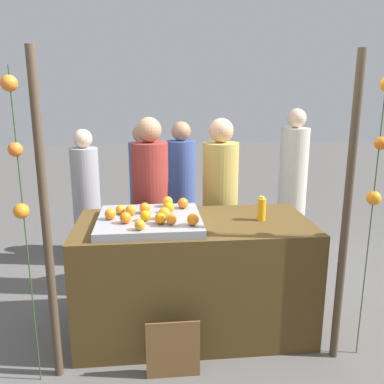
# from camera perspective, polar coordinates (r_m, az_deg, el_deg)

# --- Properties ---
(ground_plane) EXTENTS (24.00, 24.00, 0.00)m
(ground_plane) POSITION_cam_1_polar(r_m,az_deg,el_deg) (3.56, 0.26, -18.37)
(ground_plane) COLOR #565451
(stall_counter) EXTENTS (1.82, 0.86, 0.92)m
(stall_counter) POSITION_cam_1_polar(r_m,az_deg,el_deg) (3.34, 0.27, -11.69)
(stall_counter) COLOR #4C3819
(stall_counter) RESTS_ON ground_plane
(orange_tray) EXTENTS (0.77, 0.72, 0.06)m
(orange_tray) POSITION_cam_1_polar(r_m,az_deg,el_deg) (3.11, -5.95, -4.02)
(orange_tray) COLOR gray
(orange_tray) RESTS_ON stall_counter
(orange_0) EXTENTS (0.07, 0.07, 0.07)m
(orange_0) POSITION_cam_1_polar(r_m,az_deg,el_deg) (3.20, -9.97, -2.42)
(orange_0) COLOR orange
(orange_0) RESTS_ON orange_tray
(orange_1) EXTENTS (0.08, 0.08, 0.08)m
(orange_1) POSITION_cam_1_polar(r_m,az_deg,el_deg) (3.19, -6.62, -2.23)
(orange_1) COLOR orange
(orange_1) RESTS_ON orange_tray
(orange_2) EXTENTS (0.09, 0.09, 0.09)m
(orange_2) POSITION_cam_1_polar(r_m,az_deg,el_deg) (3.30, -1.26, -1.56)
(orange_2) COLOR orange
(orange_2) RESTS_ON orange_tray
(orange_3) EXTENTS (0.08, 0.08, 0.08)m
(orange_3) POSITION_cam_1_polar(r_m,az_deg,el_deg) (2.92, -4.44, -3.68)
(orange_3) COLOR orange
(orange_3) RESTS_ON orange_tray
(orange_4) EXTENTS (0.08, 0.08, 0.08)m
(orange_4) POSITION_cam_1_polar(r_m,az_deg,el_deg) (2.91, -2.87, -3.82)
(orange_4) COLOR orange
(orange_4) RESTS_ON orange_tray
(orange_5) EXTENTS (0.09, 0.09, 0.09)m
(orange_5) POSITION_cam_1_polar(r_m,az_deg,el_deg) (3.19, -3.27, -2.15)
(orange_5) COLOR orange
(orange_5) RESTS_ON orange_tray
(orange_6) EXTENTS (0.09, 0.09, 0.09)m
(orange_6) POSITION_cam_1_polar(r_m,az_deg,el_deg) (3.03, -3.88, -2.98)
(orange_6) COLOR orange
(orange_6) RESTS_ON orange_tray
(orange_7) EXTENTS (0.08, 0.08, 0.08)m
(orange_7) POSITION_cam_1_polar(r_m,az_deg,el_deg) (3.15, -8.57, -2.53)
(orange_7) COLOR orange
(orange_7) RESTS_ON orange_tray
(orange_8) EXTENTS (0.08, 0.08, 0.08)m
(orange_8) POSITION_cam_1_polar(r_m,az_deg,el_deg) (2.97, -9.27, -3.56)
(orange_8) COLOR orange
(orange_8) RESTS_ON orange_tray
(orange_9) EXTENTS (0.09, 0.09, 0.09)m
(orange_9) POSITION_cam_1_polar(r_m,az_deg,el_deg) (3.35, -3.44, -1.35)
(orange_9) COLOR orange
(orange_9) RESTS_ON orange_tray
(orange_10) EXTENTS (0.09, 0.09, 0.09)m
(orange_10) POSITION_cam_1_polar(r_m,az_deg,el_deg) (2.89, 0.14, -3.85)
(orange_10) COLOR orange
(orange_10) RESTS_ON orange_tray
(orange_11) EXTENTS (0.08, 0.08, 0.08)m
(orange_11) POSITION_cam_1_polar(r_m,az_deg,el_deg) (3.00, -6.51, -3.31)
(orange_11) COLOR orange
(orange_11) RESTS_ON orange_tray
(orange_12) EXTENTS (0.07, 0.07, 0.07)m
(orange_12) POSITION_cam_1_polar(r_m,az_deg,el_deg) (2.81, -7.31, -4.57)
(orange_12) COLOR orange
(orange_12) RESTS_ON orange_tray
(orange_13) EXTENTS (0.08, 0.08, 0.08)m
(orange_13) POSITION_cam_1_polar(r_m,az_deg,el_deg) (3.08, -11.36, -3.04)
(orange_13) COLOR orange
(orange_13) RESTS_ON orange_tray
(juice_bottle) EXTENTS (0.07, 0.07, 0.19)m
(juice_bottle) POSITION_cam_1_polar(r_m,az_deg,el_deg) (3.23, 9.69, -2.36)
(juice_bottle) COLOR orange
(juice_bottle) RESTS_ON stall_counter
(chalkboard_sign) EXTENTS (0.36, 0.03, 0.43)m
(chalkboard_sign) POSITION_cam_1_polar(r_m,az_deg,el_deg) (2.96, -2.66, -21.20)
(chalkboard_sign) COLOR brown
(chalkboard_sign) RESTS_ON ground_plane
(vendor_left) EXTENTS (0.34, 0.34, 1.68)m
(vendor_left) POSITION_cam_1_polar(r_m,az_deg,el_deg) (3.85, -5.76, -3.08)
(vendor_left) COLOR maroon
(vendor_left) RESTS_ON ground_plane
(vendor_right) EXTENTS (0.33, 0.33, 1.67)m
(vendor_right) POSITION_cam_1_polar(r_m,az_deg,el_deg) (3.92, 3.91, -2.81)
(vendor_right) COLOR tan
(vendor_right) RESTS_ON ground_plane
(crowd_person_0) EXTENTS (0.31, 0.31, 1.54)m
(crowd_person_0) POSITION_cam_1_polar(r_m,az_deg,el_deg) (4.81, -6.80, -0.45)
(crowd_person_0) COLOR #384C8C
(crowd_person_0) RESTS_ON ground_plane
(crowd_person_1) EXTENTS (0.34, 0.34, 1.71)m
(crowd_person_1) POSITION_cam_1_polar(r_m,az_deg,el_deg) (5.16, 13.86, 1.11)
(crowd_person_1) COLOR beige
(crowd_person_1) RESTS_ON ground_plane
(crowd_person_2) EXTENTS (0.30, 0.30, 1.51)m
(crowd_person_2) POSITION_cam_1_polar(r_m,az_deg,el_deg) (4.68, -14.49, -1.38)
(crowd_person_2) COLOR #99999E
(crowd_person_2) RESTS_ON ground_plane
(crowd_person_3) EXTENTS (0.32, 0.32, 1.58)m
(crowd_person_3) POSITION_cam_1_polar(r_m,az_deg,el_deg) (4.66, -1.48, -0.58)
(crowd_person_3) COLOR #384C8C
(crowd_person_3) RESTS_ON ground_plane
(canopy_post_left) EXTENTS (0.06, 0.06, 2.16)m
(canopy_post_left) POSITION_cam_1_polar(r_m,az_deg,el_deg) (2.74, -19.72, -4.42)
(canopy_post_left) COLOR #473828
(canopy_post_left) RESTS_ON ground_plane
(canopy_post_right) EXTENTS (0.06, 0.06, 2.16)m
(canopy_post_right) POSITION_cam_1_polar(r_m,az_deg,el_deg) (2.96, 20.75, -3.15)
(canopy_post_right) COLOR #473828
(canopy_post_right) RESTS_ON ground_plane
(garland_strand_left) EXTENTS (0.10, 0.11, 2.05)m
(garland_strand_left) POSITION_cam_1_polar(r_m,az_deg,el_deg) (2.62, -23.37, 4.77)
(garland_strand_left) COLOR #2D4C23
(garland_strand_left) RESTS_ON ground_plane
(garland_strand_right) EXTENTS (0.10, 0.11, 2.05)m
(garland_strand_right) POSITION_cam_1_polar(r_m,az_deg,el_deg) (2.96, 24.85, 6.04)
(garland_strand_right) COLOR #2D4C23
(garland_strand_right) RESTS_ON ground_plane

